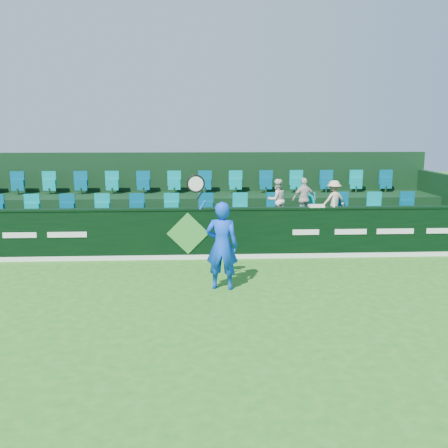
{
  "coord_description": "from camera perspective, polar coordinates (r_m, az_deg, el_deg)",
  "views": [
    {
      "loc": [
        0.3,
        -8.82,
        3.39
      ],
      "look_at": [
        0.89,
        2.8,
        1.15
      ],
      "focal_mm": 40.0,
      "sensor_mm": 36.0,
      "label": 1
    }
  ],
  "objects": [
    {
      "name": "spectator_middle",
      "position": [
        14.4,
        9.14,
        2.83
      ],
      "size": [
        0.76,
        0.44,
        1.21
      ],
      "primitive_type": "imported",
      "rotation": [
        0.0,
        0.0,
        3.35
      ],
      "color": "beige",
      "rests_on": "stand_tier_front"
    },
    {
      "name": "stand_tier_front",
      "position": [
        14.24,
        -4.03,
        -1.25
      ],
      "size": [
        16.0,
        2.0,
        0.8
      ],
      "primitive_type": "cube",
      "color": "black",
      "rests_on": "ground"
    },
    {
      "name": "towel",
      "position": [
        13.34,
        10.51,
        2.04
      ],
      "size": [
        0.4,
        0.26,
        0.06
      ],
      "primitive_type": "cube",
      "color": "silver",
      "rests_on": "sponsor_hoarding"
    },
    {
      "name": "ground",
      "position": [
        9.46,
        -4.58,
        -10.14
      ],
      "size": [
        60.0,
        60.0,
        0.0
      ],
      "primitive_type": "plane",
      "color": "#246919",
      "rests_on": "ground"
    },
    {
      "name": "tennis_player",
      "position": [
        10.56,
        -0.27,
        -2.42
      ],
      "size": [
        1.18,
        0.58,
        2.54
      ],
      "color": "blue",
      "rests_on": "ground"
    },
    {
      "name": "sponsor_hoarding",
      "position": [
        13.11,
        -4.13,
        -1.09
      ],
      "size": [
        16.0,
        0.25,
        1.35
      ],
      "color": "black",
      "rests_on": "ground"
    },
    {
      "name": "stand_rear",
      "position": [
        16.42,
        -3.92,
        3.25
      ],
      "size": [
        16.0,
        4.1,
        2.6
      ],
      "color": "black",
      "rests_on": "ground"
    },
    {
      "name": "spectator_left",
      "position": [
        14.26,
        6.07,
        2.77
      ],
      "size": [
        0.69,
        0.62,
        1.18
      ],
      "primitive_type": "imported",
      "rotation": [
        0.0,
        0.0,
        3.49
      ],
      "color": "silver",
      "rests_on": "stand_tier_front"
    },
    {
      "name": "seat_row_front",
      "position": [
        14.51,
        -4.04,
        1.78
      ],
      "size": [
        13.5,
        0.5,
        0.6
      ],
      "primitive_type": "cube",
      "color": "#018D91",
      "rests_on": "stand_tier_front"
    },
    {
      "name": "stand_tier_back",
      "position": [
        16.06,
        -3.92,
        1.04
      ],
      "size": [
        16.0,
        1.8,
        1.3
      ],
      "primitive_type": "cube",
      "color": "black",
      "rests_on": "ground"
    },
    {
      "name": "seat_row_back",
      "position": [
        16.23,
        -3.95,
        4.53
      ],
      "size": [
        13.5,
        0.5,
        0.6
      ],
      "primitive_type": "cube",
      "color": "#018D91",
      "rests_on": "stand_tier_back"
    },
    {
      "name": "spectator_right",
      "position": [
        14.61,
        12.42,
        2.67
      ],
      "size": [
        0.83,
        0.64,
        1.13
      ],
      "primitive_type": "imported",
      "rotation": [
        0.0,
        0.0,
        3.48
      ],
      "color": "beige",
      "rests_on": "stand_tier_front"
    },
    {
      "name": "drinks_bottle",
      "position": [
        13.45,
        12.47,
        2.44
      ],
      "size": [
        0.08,
        0.08,
        0.25
      ],
      "primitive_type": "cylinder",
      "color": "silver",
      "rests_on": "sponsor_hoarding"
    }
  ]
}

